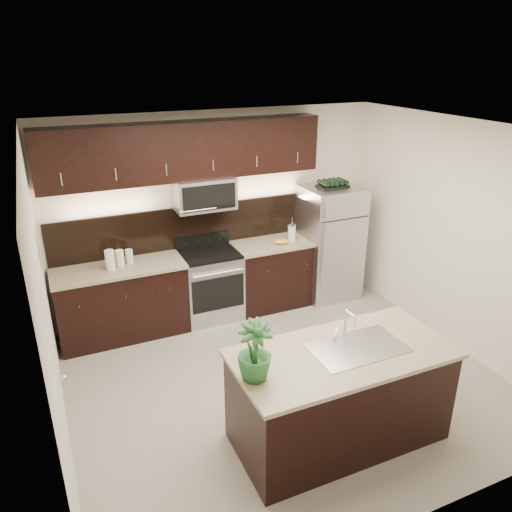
{
  "coord_description": "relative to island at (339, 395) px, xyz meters",
  "views": [
    {
      "loc": [
        -2.13,
        -4.06,
        3.38
      ],
      "look_at": [
        -0.09,
        0.55,
        1.29
      ],
      "focal_mm": 35.0,
      "sensor_mm": 36.0,
      "label": 1
    }
  ],
  "objects": [
    {
      "name": "sink_faucet",
      "position": [
        0.15,
        0.01,
        0.48
      ],
      "size": [
        0.84,
        0.5,
        0.28
      ],
      "color": "silver",
      "rests_on": "island"
    },
    {
      "name": "plant",
      "position": [
        -0.86,
        -0.03,
        0.72
      ],
      "size": [
        0.29,
        0.29,
        0.5
      ],
      "primitive_type": "imported",
      "rotation": [
        0.0,
        0.0,
        -0.04
      ],
      "color": "#215424",
      "rests_on": "island"
    },
    {
      "name": "wine_rack",
      "position": [
        1.48,
        2.61,
        1.21
      ],
      "size": [
        0.4,
        0.25,
        0.1
      ],
      "color": "black",
      "rests_on": "refrigerator"
    },
    {
      "name": "upper_fixtures",
      "position": [
        -0.49,
        2.82,
        1.67
      ],
      "size": [
        3.49,
        0.4,
        1.66
      ],
      "color": "black",
      "rests_on": "counter_run"
    },
    {
      "name": "canisters",
      "position": [
        -1.48,
        2.66,
        0.58
      ],
      "size": [
        0.35,
        0.22,
        0.25
      ],
      "rotation": [
        0.0,
        0.0,
        0.43
      ],
      "color": "silver",
      "rests_on": "counter_run"
    },
    {
      "name": "french_press",
      "position": [
        0.87,
        2.62,
        0.59
      ],
      "size": [
        0.11,
        0.11,
        0.33
      ],
      "rotation": [
        0.0,
        0.0,
        -0.15
      ],
      "color": "silver",
      "rests_on": "counter_run"
    },
    {
      "name": "bananas",
      "position": [
        0.64,
        2.59,
        0.5
      ],
      "size": [
        0.24,
        0.21,
        0.06
      ],
      "primitive_type": "ellipsoid",
      "rotation": [
        0.0,
        0.0,
        -0.29
      ],
      "color": "gold",
      "rests_on": "counter_run"
    },
    {
      "name": "refrigerator",
      "position": [
        1.48,
        2.61,
        0.35
      ],
      "size": [
        0.79,
        0.71,
        1.64
      ],
      "primitive_type": "cube",
      "color": "#B2B2B7",
      "rests_on": "ground"
    },
    {
      "name": "counter_run",
      "position": [
        -0.52,
        2.67,
        -0.0
      ],
      "size": [
        3.51,
        0.65,
        0.94
      ],
      "color": "black",
      "rests_on": "ground"
    },
    {
      "name": "ground",
      "position": [
        -0.07,
        0.98,
        -0.47
      ],
      "size": [
        4.5,
        4.5,
        0.0
      ],
      "primitive_type": "plane",
      "color": "gray",
      "rests_on": "ground"
    },
    {
      "name": "room_walls",
      "position": [
        -0.18,
        0.94,
        1.22
      ],
      "size": [
        4.52,
        4.02,
        2.71
      ],
      "color": "silver",
      "rests_on": "ground"
    },
    {
      "name": "island",
      "position": [
        0.0,
        0.0,
        0.0
      ],
      "size": [
        1.96,
        0.96,
        0.94
      ],
      "color": "black",
      "rests_on": "ground"
    }
  ]
}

